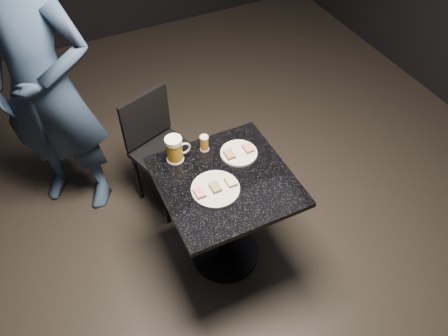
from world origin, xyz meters
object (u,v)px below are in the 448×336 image
at_px(plate_small, 239,153).
at_px(chair, 159,145).
at_px(patron, 44,87).
at_px(beer_tumbler, 204,143).
at_px(plate_large, 215,189).
at_px(table, 225,207).
at_px(beer_mug, 175,149).

relative_size(plate_small, chair, 0.25).
xyz_separation_m(patron, chair, (0.56, -0.28, -0.47)).
distance_m(beer_tumbler, chair, 0.53).
relative_size(plate_large, table, 0.34).
height_order(table, beer_tumbler, beer_tumbler).
relative_size(plate_large, beer_tumbler, 2.63).
relative_size(table, beer_mug, 4.75).
bearing_deg(beer_tumbler, beer_mug, -178.81).
bearing_deg(table, plate_large, -151.39).
bearing_deg(patron, beer_mug, -16.20).
relative_size(plate_small, beer_tumbler, 2.14).
bearing_deg(beer_tumbler, plate_large, -103.29).
bearing_deg(table, beer_tumbler, 91.98).
bearing_deg(beer_mug, plate_small, -19.04).
height_order(plate_large, beer_mug, beer_mug).
distance_m(table, chair, 0.68).
relative_size(plate_large, plate_small, 1.23).
bearing_deg(plate_large, beer_tumbler, 76.71).
bearing_deg(patron, chair, 9.06).
height_order(patron, table, patron).
height_order(beer_mug, chair, beer_mug).
xyz_separation_m(table, beer_mug, (-0.19, 0.26, 0.32)).
relative_size(patron, beer_mug, 12.20).
xyz_separation_m(plate_large, plate_small, (0.23, 0.18, 0.00)).
bearing_deg(table, plate_small, 42.83).
xyz_separation_m(plate_small, patron, (-0.88, 0.80, 0.21)).
height_order(plate_small, table, plate_small).
height_order(plate_small, patron, patron).
bearing_deg(beer_mug, patron, 128.39).
bearing_deg(chair, plate_small, -58.57).
bearing_deg(beer_tumbler, table, -88.02).
xyz_separation_m(plate_large, patron, (-0.65, 0.98, 0.21)).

